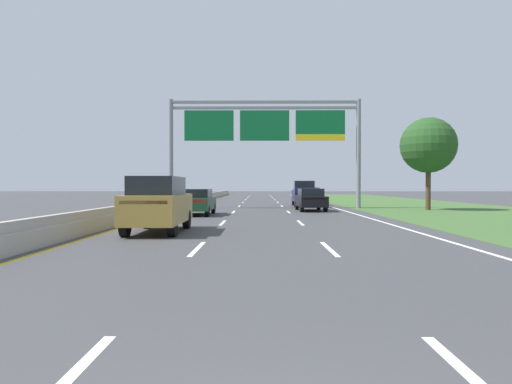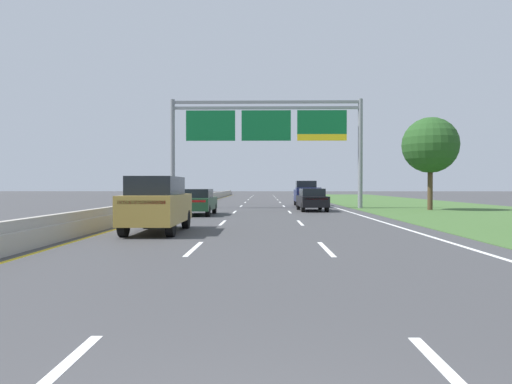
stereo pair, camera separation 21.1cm
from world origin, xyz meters
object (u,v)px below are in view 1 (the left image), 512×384
Objects in this scene: car_gold_left_lane_suv at (158,203)px; pickup_truck_navy at (305,194)px; car_black_right_lane_sedan at (311,199)px; overhead_sign_gantry at (265,130)px; car_darkgreen_left_lane_sedan at (197,201)px; roadside_tree_mid at (428,145)px.

pickup_truck_navy is at bearing -19.26° from car_gold_left_lane_suv.
pickup_truck_navy is at bearing -4.07° from car_black_right_lane_sedan.
overhead_sign_gantry is 7.37m from pickup_truck_navy.
car_darkgreen_left_lane_sedan is at bearing 120.89° from car_black_right_lane_sedan.
car_gold_left_lane_suv is 1.06× the size of car_darkgreen_left_lane_sedan.
car_black_right_lane_sedan is 9.55m from roadside_tree_mid.
car_darkgreen_left_lane_sedan is (0.07, 10.33, -0.28)m from car_gold_left_lane_suv.
pickup_truck_navy is (3.54, 4.08, -5.01)m from overhead_sign_gantry.
car_black_right_lane_sedan is at bearing 178.66° from pickup_truck_navy.
car_gold_left_lane_suv is 23.03m from roadside_tree_mid.
pickup_truck_navy is 1.22× the size of car_black_right_lane_sedan.
roadside_tree_mid reaches higher than car_black_right_lane_sedan.
roadside_tree_mid is at bearing -69.46° from car_darkgreen_left_lane_sedan.
roadside_tree_mid reaches higher than car_darkgreen_left_lane_sedan.
pickup_truck_navy reaches higher than car_gold_left_lane_suv.
car_gold_left_lane_suv is 1.06× the size of car_black_right_lane_sedan.
pickup_truck_navy reaches higher than car_darkgreen_left_lane_sedan.
car_black_right_lane_sedan is at bearing -26.66° from car_gold_left_lane_suv.
roadside_tree_mid is (11.86, -2.46, -1.40)m from overhead_sign_gantry.
overhead_sign_gantry is 19.66m from car_gold_left_lane_suv.
overhead_sign_gantry is 3.39× the size of car_black_right_lane_sedan.
roadside_tree_mid is (8.33, -6.54, 3.62)m from pickup_truck_navy.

